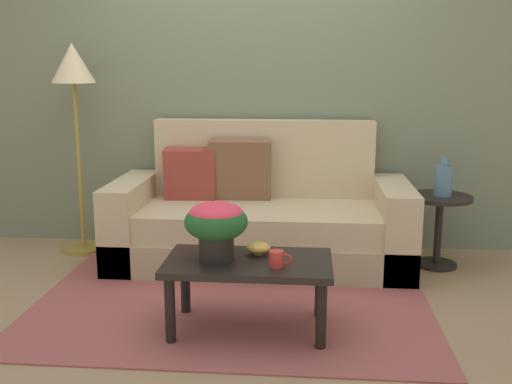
% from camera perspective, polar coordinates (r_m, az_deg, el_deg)
% --- Properties ---
extents(ground_plane, '(14.00, 14.00, 0.00)m').
position_cam_1_polar(ground_plane, '(3.78, -2.34, -10.67)').
color(ground_plane, '#997A56').
extents(wall_back, '(6.40, 0.12, 2.84)m').
position_cam_1_polar(wall_back, '(4.82, -0.42, 11.61)').
color(wall_back, slate).
rests_on(wall_back, ground).
extents(area_rug, '(2.45, 1.85, 0.01)m').
position_cam_1_polar(area_rug, '(3.83, -2.23, -10.26)').
color(area_rug, '#994C47').
rests_on(area_rug, ground).
extents(couch, '(2.19, 0.91, 1.04)m').
position_cam_1_polar(couch, '(4.47, 0.27, -2.69)').
color(couch, tan).
rests_on(couch, ground).
extents(coffee_table, '(0.92, 0.52, 0.41)m').
position_cam_1_polar(coffee_table, '(3.30, -0.73, -7.59)').
color(coffee_table, black).
rests_on(coffee_table, ground).
extents(side_table, '(0.46, 0.46, 0.54)m').
position_cam_1_polar(side_table, '(4.54, 17.21, -2.36)').
color(side_table, black).
rests_on(side_table, ground).
extents(floor_lamp, '(0.34, 0.34, 1.63)m').
position_cam_1_polar(floor_lamp, '(4.79, -17.11, 9.84)').
color(floor_lamp, olive).
rests_on(floor_lamp, ground).
extents(potted_plant, '(0.35, 0.35, 0.32)m').
position_cam_1_polar(potted_plant, '(3.24, -3.86, -2.99)').
color(potted_plant, black).
rests_on(potted_plant, coffee_table).
extents(coffee_mug, '(0.12, 0.08, 0.09)m').
position_cam_1_polar(coffee_mug, '(3.16, 2.04, -6.44)').
color(coffee_mug, red).
rests_on(coffee_mug, coffee_table).
extents(snack_bowl, '(0.14, 0.14, 0.07)m').
position_cam_1_polar(snack_bowl, '(3.37, 0.21, -5.38)').
color(snack_bowl, gold).
rests_on(snack_bowl, coffee_table).
extents(table_vase, '(0.13, 0.13, 0.29)m').
position_cam_1_polar(table_vase, '(4.48, 17.58, 1.15)').
color(table_vase, slate).
rests_on(table_vase, side_table).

